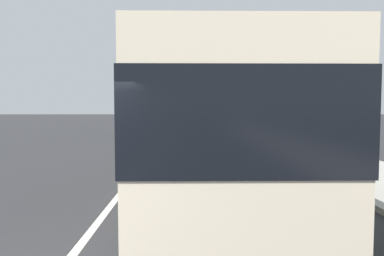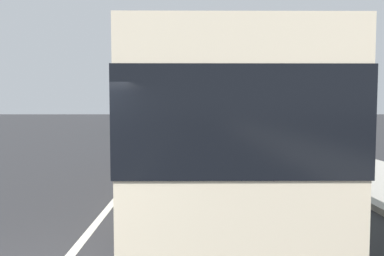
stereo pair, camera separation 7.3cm
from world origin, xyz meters
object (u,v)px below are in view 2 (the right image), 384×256
car_oncoming (136,126)px  car_ahead_same_lane (193,121)px  car_behind_bus (142,123)px  coach_bus (209,125)px

car_oncoming → car_ahead_same_lane: bearing=149.4°
car_oncoming → car_behind_bus: bearing=177.8°
coach_bus → car_oncoming: bearing=14.2°
car_behind_bus → car_ahead_same_lane: bearing=132.8°
coach_bus → car_oncoming: coach_bus is taller
car_ahead_same_lane → car_behind_bus: size_ratio=0.94×
car_ahead_same_lane → car_behind_bus: (-4.59, 5.19, 0.01)m
car_behind_bus → car_oncoming: 5.55m
coach_bus → car_behind_bus: size_ratio=2.73×
car_ahead_same_lane → car_behind_bus: 6.93m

